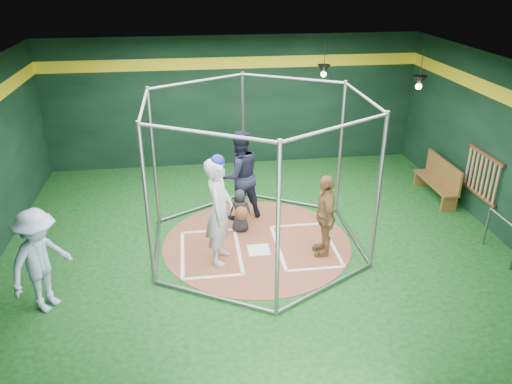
{
  "coord_description": "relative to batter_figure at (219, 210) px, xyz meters",
  "views": [
    {
      "loc": [
        -1.21,
        -8.68,
        5.22
      ],
      "look_at": [
        0.0,
        0.1,
        1.1
      ],
      "focal_mm": 35.0,
      "sensor_mm": 36.0,
      "label": 1
    }
  ],
  "objects": [
    {
      "name": "bat_rack",
      "position": [
        5.69,
        0.93,
        -0.02
      ],
      "size": [
        0.07,
        1.25,
        0.98
      ],
      "color": "brown",
      "rests_on": "room_shell"
    },
    {
      "name": "dugout_bench",
      "position": [
        5.39,
        2.09,
        -0.58
      ],
      "size": [
        0.38,
        1.64,
        0.96
      ],
      "color": "brown",
      "rests_on": "ground"
    },
    {
      "name": "umpire",
      "position": [
        0.55,
        1.7,
        -0.05
      ],
      "size": [
        1.17,
        1.04,
        2.01
      ],
      "primitive_type": "imported",
      "rotation": [
        0.0,
        0.0,
        3.47
      ],
      "color": "black",
      "rests_on": "clay_disc"
    },
    {
      "name": "catcher_figure",
      "position": [
        0.5,
        1.05,
        -0.58
      ],
      "size": [
        0.49,
        0.56,
        0.94
      ],
      "color": "black",
      "rests_on": "clay_disc"
    },
    {
      "name": "room_shell",
      "position": [
        0.77,
        0.54,
        0.68
      ],
      "size": [
        10.1,
        9.1,
        3.53
      ],
      "color": "#0D3B11",
      "rests_on": "ground"
    },
    {
      "name": "batter_figure",
      "position": [
        0.0,
        0.0,
        0.0
      ],
      "size": [
        0.66,
        0.85,
        2.14
      ],
      "color": "#BABAC1",
      "rests_on": "clay_disc"
    },
    {
      "name": "pendant_lamp_near",
      "position": [
        2.97,
        4.13,
        1.67
      ],
      "size": [
        0.34,
        0.34,
        0.9
      ],
      "color": "black",
      "rests_on": "room_shell"
    },
    {
      "name": "steel_railing",
      "position": [
        5.32,
        -0.59,
        -0.52
      ],
      "size": [
        0.05,
        0.97,
        0.83
      ],
      "color": "slate",
      "rests_on": "ground"
    },
    {
      "name": "pendant_lamp_far",
      "position": [
        4.77,
        2.53,
        1.67
      ],
      "size": [
        0.34,
        0.34,
        0.9
      ],
      "color": "black",
      "rests_on": "room_shell"
    },
    {
      "name": "batter_box_left",
      "position": [
        -0.18,
        0.28,
        -1.05
      ],
      "size": [
        1.17,
        1.77,
        0.01
      ],
      "color": "white",
      "rests_on": "clay_disc"
    },
    {
      "name": "batting_cage",
      "position": [
        0.77,
        0.53,
        0.43
      ],
      "size": [
        4.05,
        4.67,
        3.0
      ],
      "color": "gray",
      "rests_on": "ground"
    },
    {
      "name": "batter_box_right",
      "position": [
        1.72,
        0.28,
        -1.05
      ],
      "size": [
        1.17,
        1.77,
        0.01
      ],
      "color": "white",
      "rests_on": "clay_disc"
    },
    {
      "name": "bystander_blue",
      "position": [
        -2.92,
        -1.03,
        -0.18
      ],
      "size": [
        1.19,
        1.33,
        1.79
      ],
      "primitive_type": "imported",
      "rotation": [
        0.0,
        0.0,
        0.99
      ],
      "color": "#A8BBDF",
      "rests_on": "ground"
    },
    {
      "name": "clay_disc",
      "position": [
        0.77,
        0.53,
        -1.06
      ],
      "size": [
        3.8,
        3.8,
        0.01
      ],
      "primitive_type": "cylinder",
      "color": "brown",
      "rests_on": "ground"
    },
    {
      "name": "visitor_leopard",
      "position": [
        2.0,
        -0.01,
        -0.24
      ],
      "size": [
        0.45,
        0.98,
        1.64
      ],
      "primitive_type": "imported",
      "rotation": [
        0.0,
        0.0,
        -1.62
      ],
      "color": "#B1864C",
      "rests_on": "clay_disc"
    },
    {
      "name": "home_plate",
      "position": [
        0.77,
        0.23,
        -1.05
      ],
      "size": [
        0.43,
        0.43,
        0.01
      ],
      "primitive_type": "cube",
      "color": "white",
      "rests_on": "clay_disc"
    }
  ]
}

